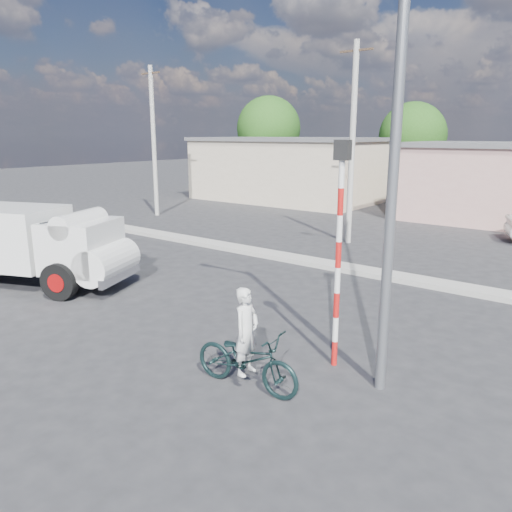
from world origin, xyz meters
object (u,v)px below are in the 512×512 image
Objects in this scene: cyclist at (246,347)px; truck at (36,243)px; bicycle at (247,359)px; streetlight at (388,101)px; traffic_pole at (339,237)px.

truck is at bearing 78.74° from cyclist.
truck is at bearing 78.74° from bicycle.
bicycle is at bearing -0.00° from cyclist.
cyclist is 0.18× the size of streetlight.
cyclist is at bearing -0.00° from bicycle.
bicycle is 0.24m from cyclist.
traffic_pole is (0.79, 1.79, 2.04)m from bicycle.
cyclist is 2.66m from traffic_pole.
traffic_pole reaches higher than cyclist.
truck is at bearing -177.62° from streetlight.
streetlight is at bearing -19.86° from truck.
bicycle is (8.88, -1.05, -0.74)m from truck.
bicycle is at bearing -28.99° from truck.
streetlight reaches higher than bicycle.
streetlight reaches higher than cyclist.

